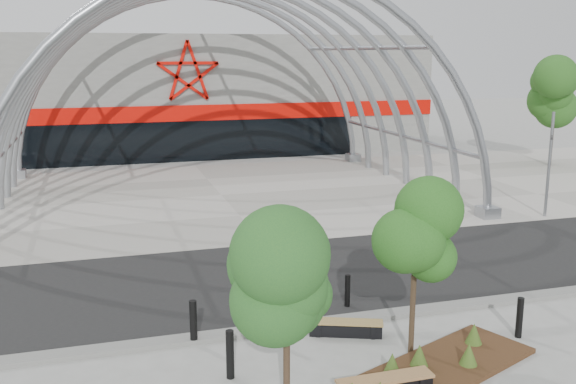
{
  "coord_description": "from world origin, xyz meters",
  "views": [
    {
      "loc": [
        -5.58,
        -14.78,
        6.89
      ],
      "look_at": [
        0.0,
        4.0,
        2.6
      ],
      "focal_mm": 40.0,
      "sensor_mm": 36.0,
      "label": 1
    }
  ],
  "objects_px": {
    "street_tree_1": "(415,242)",
    "bollard_2": "(269,323)",
    "street_tree_0": "(287,285)",
    "signal_pole": "(549,163)",
    "bench_1": "(346,328)"
  },
  "relations": [
    {
      "from": "street_tree_1",
      "to": "signal_pole",
      "type": "bearing_deg",
      "value": 40.93
    },
    {
      "from": "street_tree_0",
      "to": "street_tree_1",
      "type": "height_order",
      "value": "street_tree_0"
    },
    {
      "from": "street_tree_1",
      "to": "bollard_2",
      "type": "bearing_deg",
      "value": 152.8
    },
    {
      "from": "bench_1",
      "to": "bollard_2",
      "type": "height_order",
      "value": "bollard_2"
    },
    {
      "from": "signal_pole",
      "to": "bollard_2",
      "type": "relative_size",
      "value": 4.37
    },
    {
      "from": "street_tree_0",
      "to": "bollard_2",
      "type": "relative_size",
      "value": 3.86
    },
    {
      "from": "street_tree_1",
      "to": "bollard_2",
      "type": "height_order",
      "value": "street_tree_1"
    },
    {
      "from": "signal_pole",
      "to": "street_tree_1",
      "type": "relative_size",
      "value": 1.18
    },
    {
      "from": "street_tree_1",
      "to": "bench_1",
      "type": "xyz_separation_m",
      "value": [
        -1.08,
        1.38,
        -2.54
      ]
    },
    {
      "from": "street_tree_0",
      "to": "bollard_2",
      "type": "bearing_deg",
      "value": 80.1
    },
    {
      "from": "street_tree_0",
      "to": "bollard_2",
      "type": "distance_m",
      "value": 4.34
    },
    {
      "from": "bollard_2",
      "to": "street_tree_0",
      "type": "bearing_deg",
      "value": -99.9
    },
    {
      "from": "signal_pole",
      "to": "street_tree_0",
      "type": "bearing_deg",
      "value": -141.48
    },
    {
      "from": "street_tree_1",
      "to": "bench_1",
      "type": "height_order",
      "value": "street_tree_1"
    },
    {
      "from": "signal_pole",
      "to": "street_tree_0",
      "type": "height_order",
      "value": "signal_pole"
    }
  ]
}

